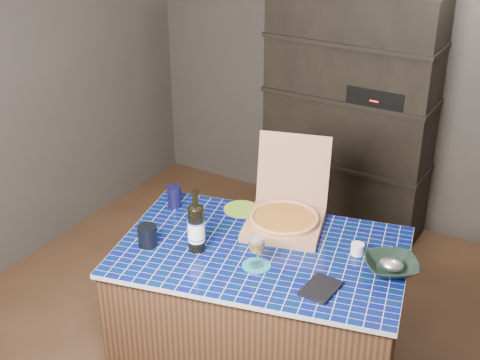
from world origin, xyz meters
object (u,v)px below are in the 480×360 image
Objects in this scene: kitchen_island at (261,312)px; dvd_case at (321,288)px; pizza_box at (285,216)px; mead_bottle at (196,227)px; wine_glass at (257,244)px; bowl at (391,266)px.

dvd_case reaches higher than kitchen_island.
mead_bottle is at bearing -138.59° from pizza_box.
kitchen_island is 0.59m from dvd_case.
dvd_case is (0.69, 0.01, -0.13)m from mead_bottle.
pizza_box reaches higher than dvd_case.
wine_glass is (0.34, 0.02, -0.01)m from mead_bottle.
wine_glass is at bearing -153.28° from bowl.
wine_glass is 0.70× the size of bowl.
bowl is (0.92, 0.31, -0.10)m from mead_bottle.
bowl is (0.58, 0.29, -0.10)m from wine_glass.
mead_bottle reaches higher than dvd_case.
pizza_box is at bearing 78.61° from kitchen_island.
mead_bottle is at bearing -162.97° from kitchen_island.
dvd_case is at bearing -62.99° from pizza_box.
wine_glass is 0.90× the size of dvd_case.
pizza_box is 2.93× the size of dvd_case.
kitchen_island is 0.63m from mead_bottle.
kitchen_island is 6.35× the size of bowl.
kitchen_island is 0.55m from wine_glass.
pizza_box is 2.28× the size of bowl.
wine_glass is 0.66m from bowl.
kitchen_island is at bearing -166.76° from bowl.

